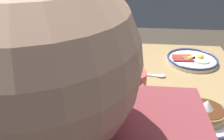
{
  "coord_description": "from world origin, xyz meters",
  "views": [
    {
      "loc": [
        -0.09,
        0.85,
        1.25
      ],
      "look_at": [
        -0.01,
        -0.02,
        0.77
      ],
      "focal_mm": 37.41,
      "sensor_mm": 36.0,
      "label": 1
    }
  ],
  "objects_px": {
    "plate_far_side": "(3,90)",
    "coffee_mug": "(134,85)",
    "plate_far_companion": "(192,59)",
    "paper_napkin": "(73,118)",
    "drinking_glass": "(89,42)",
    "plate_center_pancakes": "(204,116)",
    "fork_far": "(112,48)",
    "cell_phone": "(48,60)",
    "fork_near": "(116,56)",
    "tea_spoon": "(149,75)",
    "plate_near_main": "(83,69)"
  },
  "relations": [
    {
      "from": "plate_near_main",
      "to": "drinking_glass",
      "type": "xyz_separation_m",
      "value": [
        0.01,
        -0.21,
        0.05
      ]
    },
    {
      "from": "plate_center_pancakes",
      "to": "plate_far_side",
      "type": "height_order",
      "value": "plate_center_pancakes"
    },
    {
      "from": "fork_far",
      "to": "plate_center_pancakes",
      "type": "bearing_deg",
      "value": 121.52
    },
    {
      "from": "paper_napkin",
      "to": "plate_far_side",
      "type": "bearing_deg",
      "value": -21.69
    },
    {
      "from": "paper_napkin",
      "to": "fork_near",
      "type": "distance_m",
      "value": 0.5
    },
    {
      "from": "plate_center_pancakes",
      "to": "fork_far",
      "type": "distance_m",
      "value": 0.67
    },
    {
      "from": "plate_far_companion",
      "to": "tea_spoon",
      "type": "distance_m",
      "value": 0.26
    },
    {
      "from": "plate_far_companion",
      "to": "fork_near",
      "type": "distance_m",
      "value": 0.37
    },
    {
      "from": "drinking_glass",
      "to": "cell_phone",
      "type": "distance_m",
      "value": 0.22
    },
    {
      "from": "plate_far_companion",
      "to": "plate_far_side",
      "type": "relative_size",
      "value": 1.02
    },
    {
      "from": "cell_phone",
      "to": "fork_far",
      "type": "xyz_separation_m",
      "value": [
        -0.3,
        -0.18,
        -0.0
      ]
    },
    {
      "from": "drinking_glass",
      "to": "paper_napkin",
      "type": "distance_m",
      "value": 0.52
    },
    {
      "from": "plate_center_pancakes",
      "to": "coffee_mug",
      "type": "distance_m",
      "value": 0.25
    },
    {
      "from": "drinking_glass",
      "to": "plate_far_side",
      "type": "bearing_deg",
      "value": 56.57
    },
    {
      "from": "paper_napkin",
      "to": "tea_spoon",
      "type": "relative_size",
      "value": 0.76
    },
    {
      "from": "drinking_glass",
      "to": "tea_spoon",
      "type": "relative_size",
      "value": 0.72
    },
    {
      "from": "plate_center_pancakes",
      "to": "fork_far",
      "type": "relative_size",
      "value": 1.01
    },
    {
      "from": "paper_napkin",
      "to": "fork_far",
      "type": "bearing_deg",
      "value": -96.99
    },
    {
      "from": "cell_phone",
      "to": "coffee_mug",
      "type": "bearing_deg",
      "value": 168.63
    },
    {
      "from": "plate_far_companion",
      "to": "paper_napkin",
      "type": "relative_size",
      "value": 1.61
    },
    {
      "from": "plate_near_main",
      "to": "drinking_glass",
      "type": "relative_size",
      "value": 1.63
    },
    {
      "from": "fork_far",
      "to": "fork_near",
      "type": "bearing_deg",
      "value": 105.97
    },
    {
      "from": "drinking_glass",
      "to": "fork_far",
      "type": "bearing_deg",
      "value": -144.27
    },
    {
      "from": "coffee_mug",
      "to": "tea_spoon",
      "type": "distance_m",
      "value": 0.19
    },
    {
      "from": "plate_far_side",
      "to": "coffee_mug",
      "type": "bearing_deg",
      "value": -177.46
    },
    {
      "from": "plate_far_companion",
      "to": "paper_napkin",
      "type": "height_order",
      "value": "plate_far_companion"
    },
    {
      "from": "plate_center_pancakes",
      "to": "fork_far",
      "type": "height_order",
      "value": "plate_center_pancakes"
    },
    {
      "from": "fork_far",
      "to": "plate_far_companion",
      "type": "bearing_deg",
      "value": 162.21
    },
    {
      "from": "fork_far",
      "to": "paper_napkin",
      "type": "bearing_deg",
      "value": 83.01
    },
    {
      "from": "plate_far_companion",
      "to": "fork_near",
      "type": "height_order",
      "value": "plate_far_companion"
    },
    {
      "from": "plate_far_side",
      "to": "paper_napkin",
      "type": "relative_size",
      "value": 1.57
    },
    {
      "from": "plate_far_side",
      "to": "tea_spoon",
      "type": "relative_size",
      "value": 1.2
    },
    {
      "from": "cell_phone",
      "to": "fork_near",
      "type": "relative_size",
      "value": 0.8
    },
    {
      "from": "tea_spoon",
      "to": "coffee_mug",
      "type": "bearing_deg",
      "value": 69.3
    },
    {
      "from": "plate_far_side",
      "to": "coffee_mug",
      "type": "relative_size",
      "value": 2.04
    },
    {
      "from": "plate_near_main",
      "to": "coffee_mug",
      "type": "bearing_deg",
      "value": 143.97
    },
    {
      "from": "paper_napkin",
      "to": "tea_spoon",
      "type": "bearing_deg",
      "value": -130.13
    },
    {
      "from": "plate_far_companion",
      "to": "drinking_glass",
      "type": "distance_m",
      "value": 0.51
    },
    {
      "from": "cell_phone",
      "to": "paper_napkin",
      "type": "xyz_separation_m",
      "value": [
        -0.22,
        0.41,
        -0.0
      ]
    },
    {
      "from": "tea_spoon",
      "to": "drinking_glass",
      "type": "bearing_deg",
      "value": -34.66
    },
    {
      "from": "plate_far_companion",
      "to": "drinking_glass",
      "type": "height_order",
      "value": "drinking_glass"
    },
    {
      "from": "plate_near_main",
      "to": "fork_far",
      "type": "xyz_separation_m",
      "value": [
        -0.1,
        -0.29,
        -0.02
      ]
    },
    {
      "from": "drinking_glass",
      "to": "cell_phone",
      "type": "height_order",
      "value": "drinking_glass"
    },
    {
      "from": "plate_center_pancakes",
      "to": "fork_near",
      "type": "height_order",
      "value": "plate_center_pancakes"
    },
    {
      "from": "plate_far_side",
      "to": "drinking_glass",
      "type": "relative_size",
      "value": 1.66
    },
    {
      "from": "plate_near_main",
      "to": "drinking_glass",
      "type": "height_order",
      "value": "drinking_glass"
    },
    {
      "from": "fork_near",
      "to": "fork_far",
      "type": "relative_size",
      "value": 0.91
    },
    {
      "from": "coffee_mug",
      "to": "fork_far",
      "type": "bearing_deg",
      "value": -74.67
    },
    {
      "from": "plate_center_pancakes",
      "to": "plate_far_side",
      "type": "relative_size",
      "value": 0.85
    },
    {
      "from": "cell_phone",
      "to": "plate_far_side",
      "type": "bearing_deg",
      "value": 97.24
    }
  ]
}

